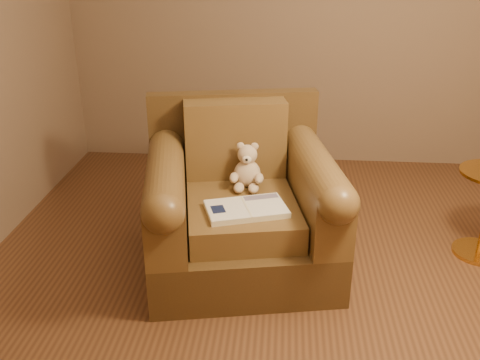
{
  "coord_description": "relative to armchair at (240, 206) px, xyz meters",
  "views": [
    {
      "loc": [
        -0.12,
        -2.68,
        1.87
      ],
      "look_at": [
        -0.36,
        0.12,
        0.6
      ],
      "focal_mm": 40.0,
      "sensor_mm": 36.0,
      "label": 1
    }
  ],
  "objects": [
    {
      "name": "floor",
      "position": [
        0.37,
        -0.23,
        -0.38
      ],
      "size": [
        4.0,
        4.0,
        0.0
      ],
      "primitive_type": "plane",
      "color": "brown",
      "rests_on": "ground"
    },
    {
      "name": "armchair",
      "position": [
        0.0,
        0.0,
        0.0
      ],
      "size": [
        1.28,
        1.23,
        0.99
      ],
      "rotation": [
        0.0,
        0.0,
        0.19
      ],
      "color": "#4A3318",
      "rests_on": "floor"
    },
    {
      "name": "teddy_bear",
      "position": [
        0.04,
        0.1,
        0.2
      ],
      "size": [
        0.21,
        0.23,
        0.29
      ],
      "rotation": [
        0.0,
        0.0,
        0.01
      ],
      "color": "#CFB190",
      "rests_on": "armchair"
    },
    {
      "name": "guidebook",
      "position": [
        0.06,
        -0.24,
        0.11
      ],
      "size": [
        0.51,
        0.39,
        0.04
      ],
      "rotation": [
        0.0,
        0.0,
        0.32
      ],
      "color": "beige",
      "rests_on": "armchair"
    }
  ]
}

